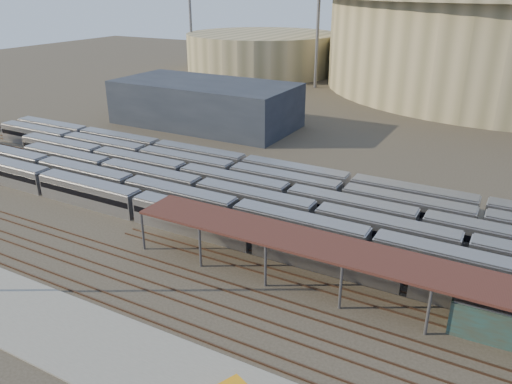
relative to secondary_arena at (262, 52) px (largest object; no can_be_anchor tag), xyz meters
name	(u,v)px	position (x,y,z in m)	size (l,w,h in m)	color
ground	(191,270)	(60.00, -130.00, -7.00)	(420.00, 420.00, 0.00)	#383026
apron	(57,328)	(55.00, -145.00, -6.90)	(50.00, 9.00, 0.20)	gray
subway_trains	(260,199)	(59.27, -111.50, -5.20)	(130.28, 23.90, 3.60)	#B6B6BB
inspection_shed	(393,264)	(82.00, -126.00, -2.02)	(60.30, 6.00, 5.30)	#5C5C61
empty_tracks	(163,291)	(60.00, -135.00, -6.91)	(170.00, 9.62, 0.18)	#4C3323
secondary_arena	(262,52)	(0.00, 0.00, 0.00)	(56.00, 56.00, 14.00)	tan
service_building	(205,104)	(25.00, -75.00, -2.00)	(42.00, 20.00, 10.00)	#1E232D
floodlight_0	(318,20)	(30.00, -20.00, 13.65)	(4.00, 1.00, 38.40)	#5C5C61
floodlight_1	(190,13)	(-25.00, -10.00, 13.65)	(4.00, 1.00, 38.40)	#5C5C61
floodlight_3	(420,14)	(50.00, 30.00, 13.65)	(4.00, 1.00, 38.40)	#5C5C61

